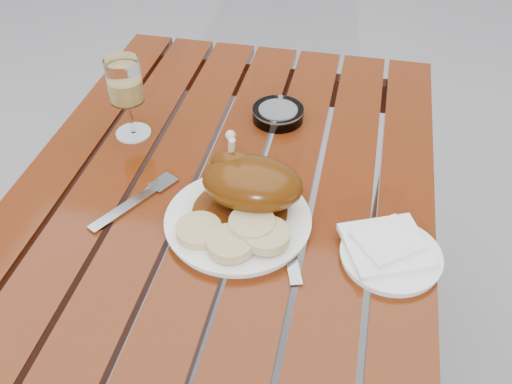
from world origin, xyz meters
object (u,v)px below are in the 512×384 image
at_px(dinner_plate, 238,221).
at_px(ashtray, 278,114).
at_px(wine_glass, 128,99).
at_px(table, 227,313).
at_px(side_plate, 391,256).

distance_m(dinner_plate, ashtray, 0.34).
bearing_deg(wine_glass, dinner_plate, -38.02).
relative_size(table, wine_glass, 6.78).
bearing_deg(wine_glass, side_plate, -24.18).
relative_size(dinner_plate, side_plate, 1.53).
bearing_deg(side_plate, wine_glass, 155.82).
bearing_deg(side_plate, table, 162.81).
height_order(wine_glass, side_plate, wine_glass).
distance_m(side_plate, ashtray, 0.45).
height_order(table, ashtray, ashtray).
height_order(side_plate, ashtray, ashtray).
relative_size(wine_glass, side_plate, 1.03).
distance_m(table, side_plate, 0.51).
xyz_separation_m(table, side_plate, (0.32, -0.10, 0.38)).
bearing_deg(ashtray, dinner_plate, -91.54).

